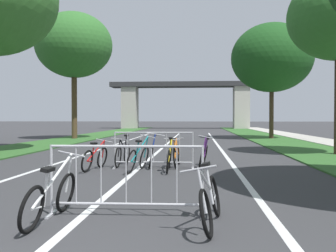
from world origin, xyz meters
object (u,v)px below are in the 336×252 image
Objects in this scene: crowd_barrier_nearest at (126,181)px; bicycle_orange_5 at (176,155)px; tree_left_cypress_far at (74,45)px; crowd_barrier_second at (154,150)px; bicycle_silver_7 at (210,201)px; bicycle_red_4 at (95,158)px; bicycle_white_6 at (51,197)px; tree_right_oak_mid at (272,58)px; bicycle_black_1 at (123,154)px; bicycle_teal_3 at (138,158)px; bicycle_yellow_8 at (169,158)px; bicycle_blue_0 at (152,154)px; bicycle_purple_2 at (204,155)px.

crowd_barrier_nearest reaches higher than bicycle_orange_5.
bicycle_orange_5 is (7.76, -13.47, -6.04)m from tree_left_cypress_far.
bicycle_silver_7 is at bearing -75.39° from crowd_barrier_second.
bicycle_red_4 is at bearing 111.11° from crowd_barrier_nearest.
bicycle_white_6 reaches higher than bicycle_orange_5.
bicycle_white_6 is 2.20m from bicycle_silver_7.
tree_right_oak_mid is at bearing 72.97° from bicycle_red_4.
bicycle_black_1 reaches higher than bicycle_silver_7.
bicycle_teal_3 is at bearing 122.77° from bicycle_black_1.
bicycle_silver_7 reaches higher than bicycle_red_4.
tree_left_cypress_far reaches higher than tree_right_oak_mid.
bicycle_teal_3 is (0.66, -1.17, 0.00)m from bicycle_black_1.
crowd_barrier_second is at bearing 134.95° from bicycle_yellow_8.
bicycle_blue_0 is (-0.11, 0.44, -0.14)m from crowd_barrier_second.
tree_right_oak_mid is at bearing -94.92° from bicycle_silver_7.
crowd_barrier_nearest is 4.50m from bicycle_teal_3.
bicycle_orange_5 is 6.01m from bicycle_silver_7.
bicycle_orange_5 is at bearing 79.12° from bicycle_white_6.
bicycle_black_1 is 1.02× the size of bicycle_orange_5.
bicycle_yellow_8 is at bearing -43.59° from crowd_barrier_second.
crowd_barrier_nearest is 1.37× the size of bicycle_white_6.
tree_left_cypress_far is at bearing -174.91° from tree_right_oak_mid.
tree_left_cypress_far is 4.90× the size of bicycle_blue_0.
crowd_barrier_second is at bearing 26.06° from bicycle_red_4.
crowd_barrier_nearest is at bearing -106.83° from tree_right_oak_mid.
bicycle_yellow_8 is (2.06, -0.01, 0.02)m from bicycle_red_4.
crowd_barrier_nearest reaches higher than bicycle_black_1.
bicycle_red_4 is 0.93× the size of bicycle_white_6.
bicycle_blue_0 reaches higher than bicycle_purple_2.
bicycle_teal_3 is at bearing -61.55° from bicycle_silver_7.
tree_left_cypress_far is 16.38m from bicycle_blue_0.
bicycle_red_4 is (-1.23, 0.14, -0.03)m from bicycle_teal_3.
bicycle_orange_5 is at bearing 6.55° from bicycle_purple_2.
crowd_barrier_nearest is 5.07m from crowd_barrier_second.
crowd_barrier_second is 5.50m from bicycle_white_6.
tree_right_oak_mid is 3.43× the size of crowd_barrier_second.
tree_right_oak_mid is at bearing -101.63° from bicycle_purple_2.
bicycle_teal_3 is at bearing -65.01° from tree_left_cypress_far.
crowd_barrier_nearest is 5.76m from bicycle_black_1.
tree_right_oak_mid is at bearing 68.06° from bicycle_yellow_8.
bicycle_white_6 reaches higher than bicycle_black_1.
bicycle_blue_0 is at bearing 8.68° from bicycle_purple_2.
crowd_barrier_second is at bearing 84.29° from bicycle_white_6.
crowd_barrier_nearest reaches higher than bicycle_silver_7.
tree_right_oak_mid is 4.71× the size of bicycle_white_6.
tree_left_cypress_far reaches higher than bicycle_black_1.
tree_left_cypress_far reaches higher than bicycle_teal_3.
bicycle_red_4 is at bearing -68.92° from tree_left_cypress_far.
bicycle_purple_2 reaches higher than bicycle_yellow_8.
bicycle_teal_3 is 1.09× the size of bicycle_red_4.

